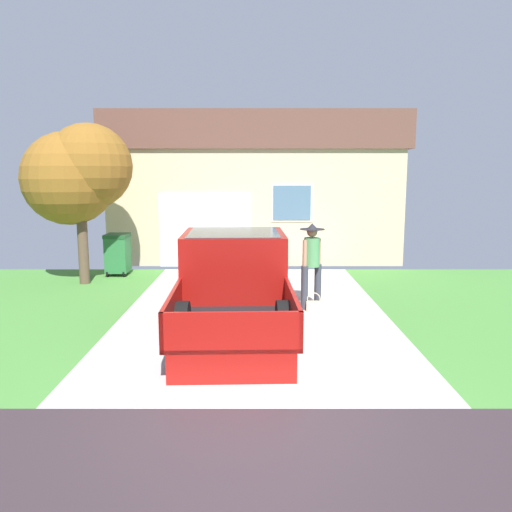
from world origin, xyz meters
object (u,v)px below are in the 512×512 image
object	(u,v)px
handbag	(315,305)
front_yard_tree	(79,174)
person_with_hat	(313,259)
house_with_garage	(256,186)
wheeled_trash_bin	(119,253)
pickup_truck	(235,282)

from	to	relation	value
handbag	front_yard_tree	bearing A→B (deg)	153.31
person_with_hat	house_with_garage	world-z (taller)	house_with_garage
house_with_garage	wheeled_trash_bin	world-z (taller)	house_with_garage
person_with_hat	handbag	xyz separation A→B (m)	(0.03, -0.22, -0.91)
front_yard_tree	person_with_hat	bearing A→B (deg)	-24.98
person_with_hat	wheeled_trash_bin	bearing A→B (deg)	-70.99
handbag	pickup_truck	bearing A→B (deg)	-155.62
person_with_hat	wheeled_trash_bin	distance (m)	6.04
person_with_hat	wheeled_trash_bin	size ratio (longest dim) A/B	1.56
front_yard_tree	wheeled_trash_bin	distance (m)	2.42
person_with_hat	handbag	distance (m)	0.94
person_with_hat	front_yard_tree	size ratio (longest dim) A/B	0.44
handbag	house_with_garage	distance (m)	8.17
pickup_truck	front_yard_tree	bearing A→B (deg)	136.86
house_with_garage	wheeled_trash_bin	size ratio (longest dim) A/B	8.13
front_yard_tree	wheeled_trash_bin	size ratio (longest dim) A/B	3.53
house_with_garage	wheeled_trash_bin	bearing A→B (deg)	-132.69
handbag	front_yard_tree	world-z (taller)	front_yard_tree
wheeled_trash_bin	person_with_hat	bearing A→B (deg)	-35.53
wheeled_trash_bin	front_yard_tree	bearing A→B (deg)	-126.35
pickup_truck	handbag	bearing A→B (deg)	22.60
person_with_hat	house_with_garage	bearing A→B (deg)	-116.67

